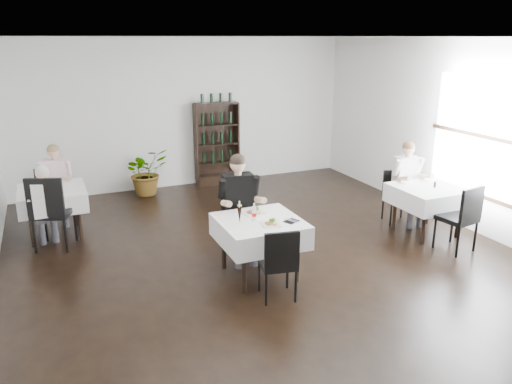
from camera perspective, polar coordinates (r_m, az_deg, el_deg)
room_shell at (r=6.27m, az=2.95°, el=3.44°), size 9.00×9.00×9.00m
window_right at (r=8.37m, az=24.99°, el=5.36°), size 0.06×2.30×1.85m
wine_shelf at (r=10.54m, az=-4.48°, el=5.46°), size 0.90×0.28×1.75m
main_table at (r=6.42m, az=0.41°, el=-4.45°), size 1.03×1.03×0.77m
left_table at (r=8.31m, az=-22.22°, el=-0.66°), size 0.98×0.98×0.77m
right_table at (r=8.24m, az=19.04°, el=-0.46°), size 0.98×0.98×0.77m
potted_tree at (r=10.06m, az=-12.44°, el=2.28°), size 1.00×0.93×0.92m
main_chair_far at (r=7.07m, az=-1.02°, el=-3.03°), size 0.57×0.57×0.95m
main_chair_near at (r=5.87m, az=2.66°, el=-7.76°), size 0.48×0.48×0.90m
left_chair_far at (r=9.11m, az=-22.89°, el=-0.03°), size 0.52×0.52×0.87m
left_chair_near at (r=7.77m, az=-22.48°, el=-1.70°), size 0.66×0.67×1.13m
right_chair_far at (r=8.71m, az=15.71°, el=-0.10°), size 0.48×0.48×0.86m
right_chair_near at (r=7.72m, az=22.53°, el=-2.38°), size 0.53×0.53×1.01m
diner_main at (r=6.82m, az=-1.89°, el=-0.90°), size 0.58×0.59×1.50m
diner_left_far at (r=8.85m, az=-21.89°, el=1.46°), size 0.53×0.54×1.33m
diner_left_near at (r=7.76m, az=-22.93°, el=-0.95°), size 0.50×0.51×1.30m
diner_right_far at (r=8.59m, az=17.03°, el=1.72°), size 0.53×0.54×1.39m
plate_far at (r=6.58m, az=-0.25°, el=-2.32°), size 0.29×0.29×0.08m
plate_near at (r=6.21m, az=1.72°, el=-3.60°), size 0.26×0.26×0.07m
pilsner_dark at (r=6.23m, az=-1.90°, el=-2.63°), size 0.06×0.06×0.26m
pilsner_lager at (r=6.30m, az=-1.89°, el=-2.37°), size 0.06×0.06×0.26m
coke_bottle at (r=6.31m, az=-0.21°, el=-2.48°), size 0.06×0.06×0.23m
napkin_cutlery at (r=6.32m, az=4.07°, el=-3.32°), size 0.22×0.20×0.02m
pepper_mill at (r=8.20m, az=19.76°, el=0.81°), size 0.05×0.05×0.09m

